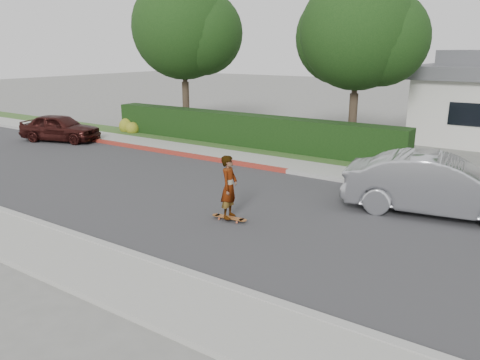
% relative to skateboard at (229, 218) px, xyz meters
% --- Properties ---
extents(ground, '(120.00, 120.00, 0.00)m').
position_rel_skateboard_xyz_m(ground, '(-2.09, 1.05, -0.09)').
color(ground, slate).
rests_on(ground, ground).
extents(road, '(60.00, 8.00, 0.01)m').
position_rel_skateboard_xyz_m(road, '(-2.09, 1.05, -0.08)').
color(road, '#2D2D30').
rests_on(road, ground).
extents(curb_near, '(60.00, 0.20, 0.15)m').
position_rel_skateboard_xyz_m(curb_near, '(-2.09, -3.05, -0.01)').
color(curb_near, '#9E9E99').
rests_on(curb_near, ground).
extents(sidewalk_near, '(60.00, 1.60, 0.12)m').
position_rel_skateboard_xyz_m(sidewalk_near, '(-2.09, -3.95, -0.03)').
color(sidewalk_near, gray).
rests_on(sidewalk_near, ground).
extents(curb_far, '(60.00, 0.20, 0.15)m').
position_rel_skateboard_xyz_m(curb_far, '(-2.09, 5.15, -0.01)').
color(curb_far, '#9E9E99').
rests_on(curb_far, ground).
extents(curb_red_section, '(12.00, 0.21, 0.15)m').
position_rel_skateboard_xyz_m(curb_red_section, '(-7.09, 5.15, -0.01)').
color(curb_red_section, maroon).
rests_on(curb_red_section, ground).
extents(sidewalk_far, '(60.00, 1.60, 0.12)m').
position_rel_skateboard_xyz_m(sidewalk_far, '(-2.09, 6.05, -0.03)').
color(sidewalk_far, gray).
rests_on(sidewalk_far, ground).
extents(planting_strip, '(60.00, 1.60, 0.10)m').
position_rel_skateboard_xyz_m(planting_strip, '(-2.09, 7.65, -0.04)').
color(planting_strip, '#2D4C1E').
rests_on(planting_strip, ground).
extents(hedge, '(15.00, 1.00, 1.50)m').
position_rel_skateboard_xyz_m(hedge, '(-5.09, 8.25, 0.66)').
color(hedge, black).
rests_on(hedge, ground).
extents(flowering_shrub, '(1.40, 1.00, 0.90)m').
position_rel_skateboard_xyz_m(flowering_shrub, '(-12.09, 7.79, 0.25)').
color(flowering_shrub, '#2D4C19').
rests_on(flowering_shrub, ground).
extents(tree_left, '(5.99, 5.21, 8.00)m').
position_rel_skateboard_xyz_m(tree_left, '(-9.60, 9.74, 5.18)').
color(tree_left, '#33261C').
rests_on(tree_left, ground).
extents(tree_center, '(5.66, 4.84, 7.44)m').
position_rel_skateboard_xyz_m(tree_center, '(-0.60, 10.24, 4.82)').
color(tree_center, '#33261C').
rests_on(tree_center, ground).
extents(skateboard, '(1.02, 0.29, 0.09)m').
position_rel_skateboard_xyz_m(skateboard, '(0.00, 0.00, 0.00)').
color(skateboard, '#BC5633').
rests_on(skateboard, ground).
extents(skateboarder, '(0.52, 0.68, 1.66)m').
position_rel_skateboard_xyz_m(skateboarder, '(-0.00, 0.00, 0.84)').
color(skateboarder, white).
rests_on(skateboarder, skateboard).
extents(car_silver, '(5.18, 2.57, 1.63)m').
position_rel_skateboard_xyz_m(car_silver, '(4.37, 3.62, 0.73)').
color(car_silver, '#ACAEB3').
rests_on(car_silver, ground).
extents(car_maroon, '(4.19, 2.69, 1.33)m').
position_rel_skateboard_xyz_m(car_maroon, '(-13.19, 4.35, 0.57)').
color(car_maroon, black).
rests_on(car_maroon, ground).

